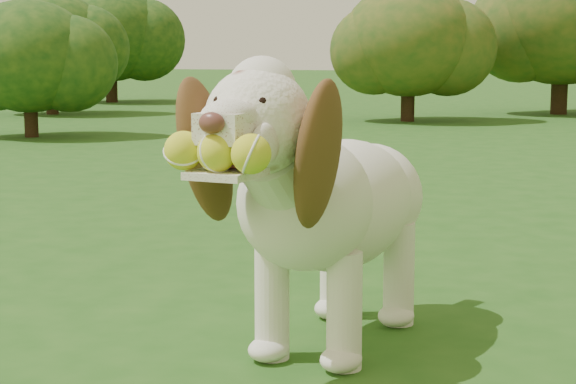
% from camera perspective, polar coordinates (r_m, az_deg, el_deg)
% --- Properties ---
extents(dog, '(0.53, 1.37, 0.89)m').
position_cam_1_polar(dog, '(2.87, 2.29, -0.24)').
color(dog, white).
rests_on(dog, ground).
extents(shrub_a, '(1.38, 1.38, 1.43)m').
position_cam_1_polar(shrub_a, '(10.44, -15.12, 7.76)').
color(shrub_a, '#382314').
rests_on(shrub_a, ground).
extents(shrub_b, '(1.69, 1.69, 1.75)m').
position_cam_1_polar(shrub_b, '(12.43, 7.17, 8.92)').
color(shrub_b, '#382314').
rests_on(shrub_b, ground).
extents(shrub_e, '(1.67, 1.67, 1.73)m').
position_cam_1_polar(shrub_e, '(14.11, -13.92, 8.62)').
color(shrub_e, '#382314').
rests_on(shrub_e, ground).
extents(shrub_g, '(1.95, 1.95, 2.02)m').
position_cam_1_polar(shrub_g, '(17.16, -10.50, 9.22)').
color(shrub_g, '#382314').
rests_on(shrub_g, ground).
extents(shrub_i, '(2.23, 2.23, 2.31)m').
position_cam_1_polar(shrub_i, '(14.26, 15.95, 9.92)').
color(shrub_i, '#382314').
rests_on(shrub_i, ground).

